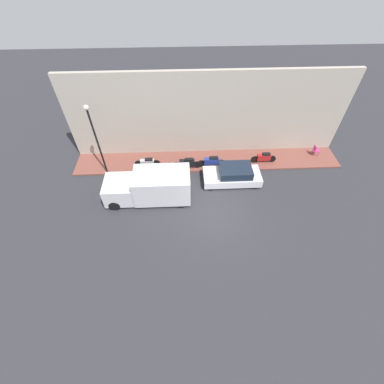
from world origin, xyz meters
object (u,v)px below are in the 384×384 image
object	(u,v)px
streetlamp	(95,134)
cafe_chair	(316,150)
scooter_silver	(148,162)
motorcycle_red	(264,157)
motorcycle_black	(187,163)
motorcycle_blue	(212,161)
parked_car	(233,175)
delivery_van	(149,186)

from	to	relation	value
streetlamp	cafe_chair	bearing A→B (deg)	-85.49
cafe_chair	scooter_silver	bearing A→B (deg)	93.73
motorcycle_red	motorcycle_black	bearing A→B (deg)	93.96
motorcycle_black	motorcycle_blue	world-z (taller)	motorcycle_blue
parked_car	cafe_chair	distance (m)	7.17
motorcycle_blue	motorcycle_red	world-z (taller)	motorcycle_blue
motorcycle_black	delivery_van	bearing A→B (deg)	137.31
scooter_silver	motorcycle_red	world-z (taller)	motorcycle_red
delivery_van	motorcycle_blue	world-z (taller)	delivery_van
parked_car	motorcycle_red	bearing A→B (deg)	-55.20
motorcycle_black	motorcycle_blue	bearing A→B (deg)	-86.76
scooter_silver	cafe_chair	distance (m)	12.73
motorcycle_black	scooter_silver	xyz separation A→B (m)	(0.24, 2.88, -0.04)
parked_car	delivery_van	bearing A→B (deg)	102.96
motorcycle_black	streetlamp	distance (m)	6.43
motorcycle_blue	delivery_van	bearing A→B (deg)	123.23
streetlamp	motorcycle_black	bearing A→B (deg)	-88.40
motorcycle_black	streetlamp	bearing A→B (deg)	91.60
parked_car	motorcycle_red	size ratio (longest dim) A/B	2.11
motorcycle_black	streetlamp	size ratio (longest dim) A/B	0.39
delivery_van	scooter_silver	xyz separation A→B (m)	(2.93, 0.39, -0.52)
scooter_silver	motorcycle_red	distance (m)	8.57
scooter_silver	streetlamp	distance (m)	4.08
motorcycle_red	cafe_chair	world-z (taller)	cafe_chair
motorcycle_red	streetlamp	size ratio (longest dim) A/B	0.36
scooter_silver	motorcycle_red	xyz separation A→B (m)	(0.15, -8.56, 0.02)
delivery_van	cafe_chair	xyz separation A→B (m)	(3.76, -12.31, -0.46)
delivery_van	scooter_silver	distance (m)	3.01
delivery_van	scooter_silver	world-z (taller)	delivery_van
delivery_van	motorcycle_black	xyz separation A→B (m)	(2.69, -2.48, -0.48)
delivery_van	motorcycle_black	size ratio (longest dim) A/B	2.64
parked_car	cafe_chair	xyz separation A→B (m)	(2.48, -6.73, -0.01)
parked_car	cafe_chair	size ratio (longest dim) A/B	4.79
motorcycle_red	cafe_chair	distance (m)	4.19
parked_car	motorcycle_red	world-z (taller)	parked_car
parked_car	scooter_silver	xyz separation A→B (m)	(1.65, 5.97, -0.07)
motorcycle_blue	cafe_chair	world-z (taller)	motorcycle_blue
scooter_silver	cafe_chair	size ratio (longest dim) A/B	2.26
motorcycle_red	cafe_chair	bearing A→B (deg)	-80.70
scooter_silver	motorcycle_blue	size ratio (longest dim) A/B	0.92
delivery_van	motorcycle_blue	distance (m)	5.12
motorcycle_black	motorcycle_red	distance (m)	5.70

